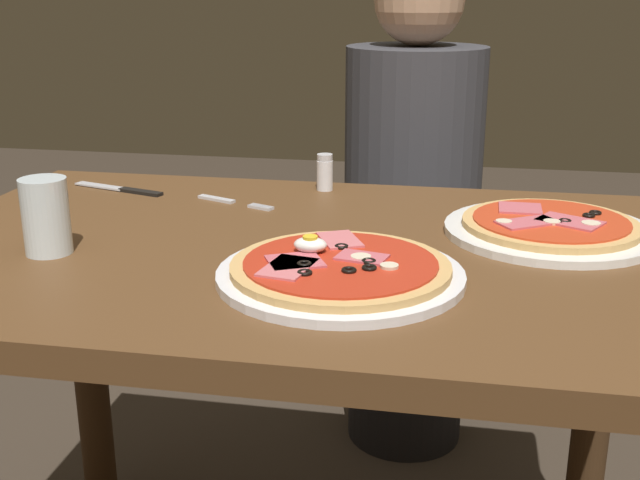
{
  "coord_description": "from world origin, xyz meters",
  "views": [
    {
      "loc": [
        0.25,
        -1.07,
        1.11
      ],
      "look_at": [
        0.06,
        -0.07,
        0.78
      ],
      "focal_mm": 44.38,
      "sensor_mm": 36.0,
      "label": 1
    }
  ],
  "objects_px": {
    "knife": "(124,189)",
    "salt_shaker": "(325,172)",
    "water_glass_near": "(46,221)",
    "diner_person": "(411,226)",
    "pizza_across_left": "(550,228)",
    "dining_table": "(290,323)",
    "pizza_foreground": "(340,271)",
    "fork": "(229,201)"
  },
  "relations": [
    {
      "from": "pizza_foreground",
      "to": "water_glass_near",
      "type": "relative_size",
      "value": 2.96
    },
    {
      "from": "pizza_foreground",
      "to": "fork",
      "type": "bearing_deg",
      "value": 126.56
    },
    {
      "from": "knife",
      "to": "salt_shaker",
      "type": "distance_m",
      "value": 0.37
    },
    {
      "from": "pizza_foreground",
      "to": "knife",
      "type": "height_order",
      "value": "pizza_foreground"
    },
    {
      "from": "water_glass_near",
      "to": "fork",
      "type": "bearing_deg",
      "value": 61.04
    },
    {
      "from": "pizza_foreground",
      "to": "water_glass_near",
      "type": "distance_m",
      "value": 0.42
    },
    {
      "from": "water_glass_near",
      "to": "salt_shaker",
      "type": "relative_size",
      "value": 1.61
    },
    {
      "from": "water_glass_near",
      "to": "fork",
      "type": "height_order",
      "value": "water_glass_near"
    },
    {
      "from": "dining_table",
      "to": "diner_person",
      "type": "relative_size",
      "value": 0.97
    },
    {
      "from": "pizza_foreground",
      "to": "fork",
      "type": "height_order",
      "value": "pizza_foreground"
    },
    {
      "from": "pizza_across_left",
      "to": "salt_shaker",
      "type": "xyz_separation_m",
      "value": [
        -0.38,
        0.21,
        0.02
      ]
    },
    {
      "from": "pizza_across_left",
      "to": "diner_person",
      "type": "xyz_separation_m",
      "value": [
        -0.25,
        0.63,
        -0.2
      ]
    },
    {
      "from": "knife",
      "to": "diner_person",
      "type": "distance_m",
      "value": 0.73
    },
    {
      "from": "pizza_across_left",
      "to": "fork",
      "type": "relative_size",
      "value": 2.09
    },
    {
      "from": "fork",
      "to": "knife",
      "type": "bearing_deg",
      "value": 168.57
    },
    {
      "from": "pizza_foreground",
      "to": "pizza_across_left",
      "type": "bearing_deg",
      "value": 41.27
    },
    {
      "from": "pizza_foreground",
      "to": "diner_person",
      "type": "bearing_deg",
      "value": 88.0
    },
    {
      "from": "water_glass_near",
      "to": "knife",
      "type": "xyz_separation_m",
      "value": [
        -0.04,
        0.35,
        -0.04
      ]
    },
    {
      "from": "fork",
      "to": "diner_person",
      "type": "height_order",
      "value": "diner_person"
    },
    {
      "from": "water_glass_near",
      "to": "diner_person",
      "type": "xyz_separation_m",
      "value": [
        0.45,
        0.85,
        -0.24
      ]
    },
    {
      "from": "salt_shaker",
      "to": "diner_person",
      "type": "bearing_deg",
      "value": 72.58
    },
    {
      "from": "dining_table",
      "to": "salt_shaker",
      "type": "height_order",
      "value": "salt_shaker"
    },
    {
      "from": "knife",
      "to": "salt_shaker",
      "type": "xyz_separation_m",
      "value": [
        0.36,
        0.08,
        0.03
      ]
    },
    {
      "from": "salt_shaker",
      "to": "diner_person",
      "type": "height_order",
      "value": "diner_person"
    },
    {
      "from": "pizza_across_left",
      "to": "diner_person",
      "type": "relative_size",
      "value": 0.27
    },
    {
      "from": "knife",
      "to": "dining_table",
      "type": "bearing_deg",
      "value": -33.94
    },
    {
      "from": "pizza_foreground",
      "to": "diner_person",
      "type": "height_order",
      "value": "diner_person"
    },
    {
      "from": "pizza_across_left",
      "to": "salt_shaker",
      "type": "bearing_deg",
      "value": 151.44
    },
    {
      "from": "water_glass_near",
      "to": "salt_shaker",
      "type": "bearing_deg",
      "value": 53.36
    },
    {
      "from": "knife",
      "to": "diner_person",
      "type": "bearing_deg",
      "value": 45.38
    },
    {
      "from": "water_glass_near",
      "to": "salt_shaker",
      "type": "height_order",
      "value": "water_glass_near"
    },
    {
      "from": "knife",
      "to": "pizza_across_left",
      "type": "bearing_deg",
      "value": -10.08
    },
    {
      "from": "water_glass_near",
      "to": "pizza_across_left",
      "type": "bearing_deg",
      "value": 17.25
    },
    {
      "from": "knife",
      "to": "water_glass_near",
      "type": "bearing_deg",
      "value": -82.93
    },
    {
      "from": "knife",
      "to": "salt_shaker",
      "type": "height_order",
      "value": "salt_shaker"
    },
    {
      "from": "pizza_across_left",
      "to": "dining_table",
      "type": "bearing_deg",
      "value": -163.23
    },
    {
      "from": "dining_table",
      "to": "water_glass_near",
      "type": "xyz_separation_m",
      "value": [
        -0.32,
        -0.1,
        0.17
      ]
    },
    {
      "from": "dining_table",
      "to": "pizza_foreground",
      "type": "distance_m",
      "value": 0.22
    },
    {
      "from": "dining_table",
      "to": "pizza_foreground",
      "type": "bearing_deg",
      "value": -54.04
    },
    {
      "from": "dining_table",
      "to": "water_glass_near",
      "type": "bearing_deg",
      "value": -162.2
    },
    {
      "from": "fork",
      "to": "diner_person",
      "type": "bearing_deg",
      "value": 62.71
    },
    {
      "from": "pizza_across_left",
      "to": "knife",
      "type": "height_order",
      "value": "pizza_across_left"
    }
  ]
}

